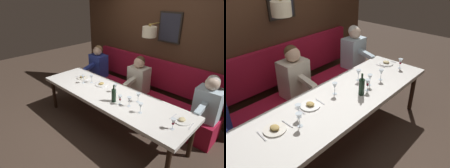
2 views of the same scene
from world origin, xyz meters
TOP-DOWN VIEW (x-y plane):
  - ground_plane at (0.00, 0.00)m, footprint 12.00×12.00m
  - dining_table at (0.00, 0.00)m, footprint 0.90×3.03m
  - banquette_bench at (0.89, 0.00)m, footprint 0.52×3.23m
  - back_wall_panel at (1.46, -0.00)m, footprint 0.59×4.43m
  - diner_nearest at (0.88, -1.38)m, footprint 0.60×0.40m
  - diner_near at (0.88, 0.04)m, footprint 0.60×0.40m
  - diner_middle at (0.88, 1.30)m, footprint 0.60×0.40m
  - place_setting_0 at (0.15, 0.39)m, footprint 0.24×0.32m
  - place_setting_1 at (0.10, 0.93)m, footprint 0.24×0.32m
  - place_setting_2 at (0.13, -1.31)m, footprint 0.24×0.31m
  - wine_glass_0 at (0.12, -0.02)m, footprint 0.07×0.07m
  - wine_glass_1 at (-0.11, -0.76)m, footprint 0.07×0.07m
  - wine_glass_2 at (-0.05, 0.71)m, footprint 0.07×0.07m
  - wine_glass_3 at (-0.14, -0.37)m, footprint 0.07×0.07m
  - wine_glass_4 at (-0.08, -0.51)m, footprint 0.07×0.07m
  - wine_glass_5 at (0.13, -0.53)m, footprint 0.07×0.07m
  - wine_glass_6 at (0.09, 0.62)m, footprint 0.07×0.07m
  - wine_glass_7 at (-0.12, -1.30)m, footprint 0.07×0.07m
  - wine_bottle at (-0.15, -0.23)m, footprint 0.08×0.08m

SIDE VIEW (x-z plane):
  - ground_plane at x=0.00m, z-range 0.00..0.00m
  - banquette_bench at x=0.89m, z-range 0.00..0.45m
  - dining_table at x=0.00m, z-range 0.31..1.05m
  - place_setting_0 at x=0.15m, z-range 0.73..0.78m
  - place_setting_1 at x=0.10m, z-range 0.73..0.78m
  - place_setting_2 at x=0.13m, z-range 0.73..0.78m
  - diner_nearest at x=0.88m, z-range 0.42..1.21m
  - diner_near at x=0.88m, z-range 0.42..1.21m
  - diner_middle at x=0.88m, z-range 0.42..1.21m
  - wine_glass_3 at x=-0.14m, z-range 0.77..0.94m
  - wine_glass_7 at x=-0.12m, z-range 0.77..0.94m
  - wine_bottle at x=-0.15m, z-range 0.71..1.01m
  - wine_glass_0 at x=0.12m, z-range 0.77..0.94m
  - wine_glass_1 at x=-0.11m, z-range 0.77..0.94m
  - wine_glass_2 at x=-0.05m, z-range 0.77..0.94m
  - wine_glass_4 at x=-0.08m, z-range 0.77..0.94m
  - wine_glass_5 at x=0.13m, z-range 0.77..0.94m
  - wine_glass_6 at x=0.09m, z-range 0.77..0.94m
  - back_wall_panel at x=1.46m, z-range -0.09..2.81m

